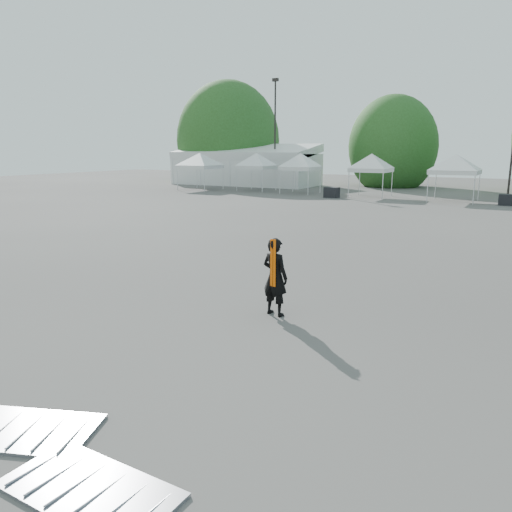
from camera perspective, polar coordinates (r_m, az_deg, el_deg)
The scene contains 15 objects.
ground at distance 12.21m, azimuth 3.73°, elevation -5.39°, with size 120.00×120.00×0.00m, color #474442.
marquee at distance 52.96m, azimuth -1.24°, elevation 10.28°, with size 15.00×6.25×4.23m.
light_pole_west at distance 50.16m, azimuth 2.19°, elevation 14.52°, with size 0.60×0.25×10.30m.
tree_far_w at distance 57.59m, azimuth -3.20°, elevation 12.97°, with size 4.80×4.80×7.30m.
tree_mid_w at distance 52.16m, azimuth 15.36°, elevation 11.99°, with size 4.16×4.16×6.33m.
tent_a at distance 46.53m, azimuth -6.44°, elevation 11.30°, with size 4.51×4.51×3.88m.
tent_b at distance 45.17m, azimuth 0.06°, elevation 11.35°, with size 3.94×3.94×3.88m.
tent_c at distance 42.55m, azimuth 5.13°, elevation 11.25°, with size 3.91×3.91×3.88m.
tent_d at distance 40.18m, azimuth 13.09°, elevation 10.94°, with size 4.02×4.02×3.88m.
tent_e at distance 38.40m, azimuth 21.90°, elevation 10.36°, with size 4.55×4.55×3.88m.
man at distance 11.12m, azimuth 2.19°, elevation -2.38°, with size 0.71×0.53×1.77m.
barrier_left at distance 7.69m, azimuth -25.71°, elevation -17.40°, with size 2.32×1.72×0.07m.
barrier_mid at distance 6.28m, azimuth -18.46°, elevation -23.97°, with size 2.02×1.04×0.06m.
crate_west at distance 39.09m, azimuth 8.65°, elevation 7.19°, with size 1.03×0.80×0.80m, color black.
crate_mid at distance 37.28m, azimuth 26.69°, elevation 5.76°, with size 0.94×0.73×0.73m, color black.
Camera 1 is at (5.03, -10.51, 3.67)m, focal length 35.00 mm.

